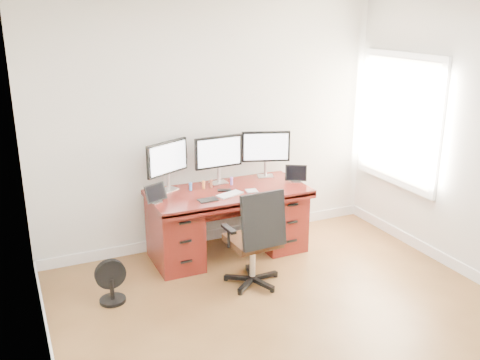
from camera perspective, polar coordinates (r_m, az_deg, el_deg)
name	(u,v)px	position (r m, az deg, el deg)	size (l,w,h in m)	color
ground	(316,342)	(4.60, 8.07, -16.70)	(4.50, 4.50, 0.00)	brown
back_wall	(212,127)	(5.94, -3.00, 5.70)	(4.00, 0.10, 2.70)	silver
desk	(228,219)	(5.85, -1.34, -4.21)	(1.70, 0.80, 0.75)	#5C1712
office_chair	(255,254)	(5.22, 1.59, -7.93)	(0.58, 0.55, 1.00)	black
floor_fan	(111,282)	(5.13, -13.56, -10.54)	(0.28, 0.24, 0.42)	black
monitor_left	(167,160)	(5.66, -7.75, 2.18)	(0.51, 0.28, 0.53)	silver
monitor_center	(219,154)	(5.84, -2.30, 2.83)	(0.55, 0.15, 0.53)	silver
monitor_right	(266,148)	(6.07, 2.77, 3.41)	(0.53, 0.21, 0.53)	silver
tablet_left	(156,194)	(5.38, -8.95, -1.50)	(0.25, 0.16, 0.19)	silver
tablet_right	(296,174)	(5.98, 6.03, 0.59)	(0.24, 0.18, 0.19)	silver
keyboard	(230,194)	(5.54, -1.10, -1.54)	(0.28, 0.12, 0.01)	white
trackpad	(252,191)	(5.66, 1.25, -1.16)	(0.12, 0.12, 0.01)	silver
drawing_tablet	(208,200)	(5.40, -3.44, -2.13)	(0.19, 0.12, 0.01)	black
phone	(224,190)	(5.68, -1.67, -1.09)	(0.15, 0.07, 0.01)	black
figurine_blue	(191,186)	(5.69, -5.29, -0.64)	(0.04, 0.04, 0.09)	#4E93F3
figurine_orange	(204,184)	(5.74, -3.90, -0.45)	(0.04, 0.04, 0.09)	#FF913F
figurine_brown	(211,183)	(5.77, -3.10, -0.33)	(0.04, 0.04, 0.09)	brown
figurine_purple	(232,180)	(5.85, -0.91, -0.03)	(0.04, 0.04, 0.09)	#9B64D2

